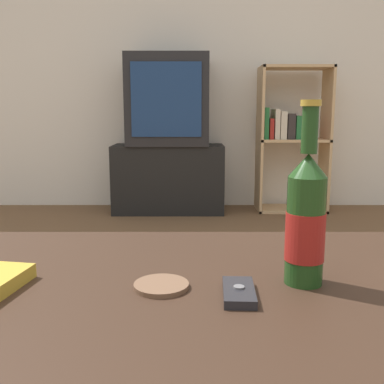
# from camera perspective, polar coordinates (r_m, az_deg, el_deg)

# --- Properties ---
(back_wall) EXTENTS (8.00, 0.05, 2.60)m
(back_wall) POSITION_cam_1_polar(r_m,az_deg,el_deg) (3.76, -0.83, 18.17)
(back_wall) COLOR silver
(back_wall) RESTS_ON ground_plane
(coffee_table) EXTENTS (1.15, 0.66, 0.50)m
(coffee_table) POSITION_cam_1_polar(r_m,az_deg,el_deg) (0.79, -5.05, -16.79)
(coffee_table) COLOR #332116
(coffee_table) RESTS_ON ground_plane
(tv_stand) EXTENTS (0.85, 0.37, 0.52)m
(tv_stand) POSITION_cam_1_polar(r_m,az_deg,el_deg) (3.51, -2.72, 1.73)
(tv_stand) COLOR black
(tv_stand) RESTS_ON ground_plane
(television) EXTENTS (0.61, 0.42, 0.67)m
(television) POSITION_cam_1_polar(r_m,az_deg,el_deg) (3.47, -2.81, 11.54)
(television) COLOR black
(television) RESTS_ON tv_stand
(bookshelf) EXTENTS (0.54, 0.30, 1.12)m
(bookshelf) POSITION_cam_1_polar(r_m,az_deg,el_deg) (3.60, 12.57, 7.05)
(bookshelf) COLOR tan
(bookshelf) RESTS_ON ground_plane
(beer_bottle) EXTENTS (0.06, 0.06, 0.30)m
(beer_bottle) POSITION_cam_1_polar(r_m,az_deg,el_deg) (0.75, 14.51, -3.46)
(beer_bottle) COLOR #1E4219
(beer_bottle) RESTS_ON coffee_table
(cell_phone) EXTENTS (0.05, 0.10, 0.02)m
(cell_phone) POSITION_cam_1_polar(r_m,az_deg,el_deg) (0.71, 6.23, -12.54)
(cell_phone) COLOR #232328
(cell_phone) RESTS_ON coffee_table
(coaster) EXTENTS (0.09, 0.09, 0.01)m
(coaster) POSITION_cam_1_polar(r_m,az_deg,el_deg) (0.74, -3.66, -11.77)
(coaster) COLOR brown
(coaster) RESTS_ON coffee_table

